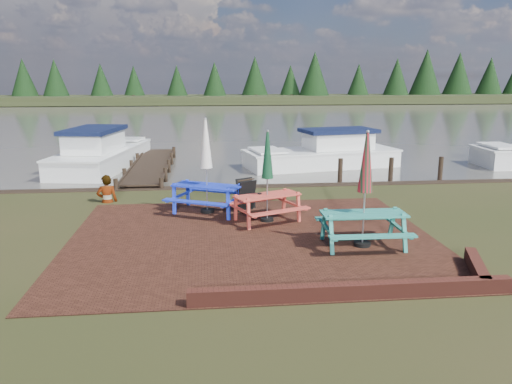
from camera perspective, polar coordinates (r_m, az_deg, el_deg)
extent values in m
plane|color=black|center=(11.51, 0.04, -6.95)|extent=(120.00, 120.00, 0.00)
cube|color=#331910|center=(12.44, -0.44, -5.34)|extent=(9.00, 7.50, 0.02)
cube|color=#4C1E16|center=(9.37, 11.10, -11.07)|extent=(6.00, 0.22, 0.30)
cube|color=#4C1E16|center=(11.13, 23.93, -8.01)|extent=(0.82, 1.77, 0.30)
cube|color=#49453E|center=(47.93, -4.61, 8.35)|extent=(120.00, 60.00, 0.02)
cube|color=black|center=(76.84, -5.17, 10.49)|extent=(120.00, 10.00, 1.20)
cube|color=teal|center=(11.94, 12.21, -2.44)|extent=(1.98, 0.80, 0.04)
cube|color=teal|center=(11.36, 13.21, -4.97)|extent=(1.97, 0.30, 0.04)
cube|color=teal|center=(12.71, 11.18, -2.92)|extent=(1.97, 0.30, 0.04)
cube|color=teal|center=(11.84, 8.16, -4.44)|extent=(0.12, 1.70, 0.81)
cube|color=teal|center=(12.33, 15.92, -4.12)|extent=(0.12, 1.70, 0.81)
cylinder|color=black|center=(12.16, 12.04, -5.86)|extent=(0.39, 0.39, 0.11)
cylinder|color=#B2B2B7|center=(11.81, 12.34, 0.16)|extent=(0.04, 0.04, 2.73)
cone|color=#AA1825|center=(11.68, 12.49, 3.29)|extent=(0.35, 0.35, 1.36)
cube|color=#CD4334|center=(13.72, 1.30, -0.39)|extent=(1.94, 1.35, 0.04)
cube|color=#CD4334|center=(13.22, 2.77, -2.23)|extent=(1.77, 0.92, 0.04)
cube|color=#CD4334|center=(14.37, -0.07, -0.96)|extent=(1.77, 0.92, 0.04)
cube|color=#CD4334|center=(13.45, -1.62, -2.31)|extent=(0.68, 1.48, 0.75)
cube|color=#CD4334|center=(14.20, 4.04, -1.50)|extent=(0.68, 1.48, 0.75)
cylinder|color=black|center=(13.90, 1.28, -3.18)|extent=(0.36, 0.36, 0.10)
cylinder|color=#B2B2B7|center=(13.61, 1.31, 1.71)|extent=(0.04, 0.04, 2.52)
cone|color=#0F3920|center=(13.50, 1.32, 4.23)|extent=(0.32, 0.32, 1.26)
cube|color=#1B32CA|center=(14.65, -5.64, 0.71)|extent=(2.13, 1.58, 0.04)
cube|color=#1B32CA|center=(14.07, -6.96, -1.18)|extent=(1.90, 1.12, 0.04)
cube|color=#1B32CA|center=(15.38, -4.39, 0.11)|extent=(1.90, 1.12, 0.04)
cube|color=#1B32CA|center=(15.13, -8.54, -0.56)|extent=(0.85, 1.58, 0.82)
cube|color=#1B32CA|center=(14.39, -2.52, -1.13)|extent=(0.85, 1.58, 0.82)
cylinder|color=black|center=(14.83, -5.58, -2.17)|extent=(0.40, 0.40, 0.11)
cylinder|color=#B2B2B7|center=(14.54, -5.69, 2.88)|extent=(0.04, 0.04, 2.76)
cone|color=silver|center=(14.44, -5.75, 5.47)|extent=(0.35, 0.35, 1.38)
cube|color=black|center=(14.75, -1.09, -0.49)|extent=(0.62, 0.50, 0.95)
cube|color=black|center=(15.06, -1.19, -0.20)|extent=(0.62, 0.50, 0.95)
cube|color=black|center=(14.80, -1.15, 1.39)|extent=(0.53, 0.33, 0.03)
cube|color=black|center=(22.70, -11.86, 3.13)|extent=(1.60, 9.00, 0.06)
cube|color=black|center=(22.78, -13.75, 3.19)|extent=(0.08, 9.00, 0.08)
cube|color=black|center=(22.63, -9.98, 3.30)|extent=(0.08, 9.00, 0.08)
cylinder|color=black|center=(18.48, -15.67, -0.03)|extent=(0.16, 0.16, 1.00)
cylinder|color=black|center=(18.27, -10.72, 0.08)|extent=(0.16, 0.16, 1.00)
cube|color=white|center=(24.12, -17.08, 3.44)|extent=(3.63, 7.46, 1.02)
cube|color=white|center=(24.04, -17.16, 4.69)|extent=(3.71, 7.60, 0.08)
cube|color=white|center=(23.18, -17.99, 5.56)|extent=(2.25, 3.26, 0.87)
cube|color=black|center=(23.13, -18.08, 6.76)|extent=(2.52, 3.71, 0.18)
cube|color=white|center=(26.55, -15.11, 5.85)|extent=(2.27, 1.62, 0.10)
cube|color=white|center=(23.43, 7.45, 3.57)|extent=(7.29, 3.72, 0.93)
cube|color=white|center=(23.36, 7.48, 4.74)|extent=(7.44, 3.79, 0.07)
cube|color=white|center=(23.66, 9.36, 5.87)|extent=(3.20, 2.27, 0.79)
cube|color=black|center=(23.61, 9.40, 6.94)|extent=(3.65, 2.54, 0.17)
cube|color=white|center=(22.38, 1.30, 4.79)|extent=(1.63, 2.25, 0.09)
cube|color=white|center=(25.78, 26.03, 4.79)|extent=(1.27, 2.05, 0.10)
imported|color=gray|center=(16.48, -16.81, 1.84)|extent=(0.71, 0.53, 1.77)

